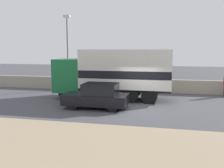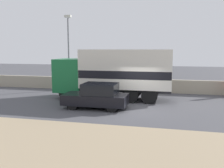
# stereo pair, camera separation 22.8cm
# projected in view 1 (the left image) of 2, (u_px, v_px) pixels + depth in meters

# --- Properties ---
(ground_plane) EXTENTS (80.00, 80.00, 0.00)m
(ground_plane) POSITION_uv_depth(u_px,v_px,m) (137.00, 109.00, 15.11)
(ground_plane) COLOR #47474C
(dirt_shoulder_foreground) EXTENTS (60.00, 6.92, 0.04)m
(dirt_shoulder_foreground) POSITION_uv_depth(u_px,v_px,m) (112.00, 157.00, 8.32)
(dirt_shoulder_foreground) COLOR #9E896B
(dirt_shoulder_foreground) RESTS_ON ground_plane
(stone_wall_backdrop) EXTENTS (60.00, 0.35, 1.10)m
(stone_wall_backdrop) POSITION_uv_depth(u_px,v_px,m) (145.00, 85.00, 21.14)
(stone_wall_backdrop) COLOR #A39984
(stone_wall_backdrop) RESTS_ON ground_plane
(street_lamp) EXTENTS (0.56, 0.28, 6.50)m
(street_lamp) POSITION_uv_depth(u_px,v_px,m) (68.00, 47.00, 21.70)
(street_lamp) COLOR slate
(street_lamp) RESTS_ON ground_plane
(box_truck) EXTENTS (8.35, 2.58, 3.59)m
(box_truck) POSITION_uv_depth(u_px,v_px,m) (116.00, 72.00, 17.87)
(box_truck) COLOR #196B38
(box_truck) RESTS_ON ground_plane
(car_hatchback) EXTENTS (3.92, 1.76, 1.55)m
(car_hatchback) POSITION_uv_depth(u_px,v_px,m) (97.00, 96.00, 15.22)
(car_hatchback) COLOR black
(car_hatchback) RESTS_ON ground_plane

